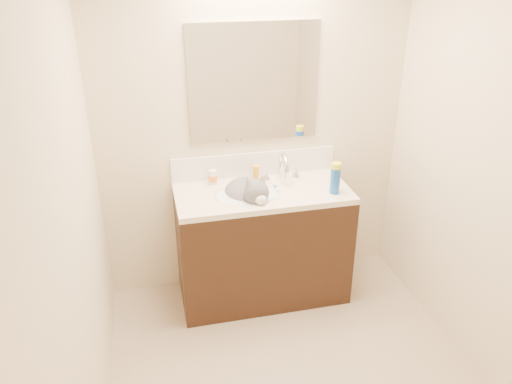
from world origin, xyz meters
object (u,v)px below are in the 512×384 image
vanity_cabinet (262,246)px  amber_bottle (256,173)px  cat (249,195)px  pill_bottle (213,177)px  faucet (283,169)px  silver_jar (256,175)px  basin (247,203)px  spray_can (335,181)px

vanity_cabinet → amber_bottle: amber_bottle is taller
cat → pill_bottle: (-0.22, 0.19, 0.07)m
faucet → silver_jar: (-0.18, 0.07, -0.06)m
basin → amber_bottle: amber_bottle is taller
vanity_cabinet → pill_bottle: pill_bottle is taller
spray_can → basin: bearing=169.1°
silver_jar → basin: bearing=-116.4°
vanity_cabinet → spray_can: (0.47, -0.14, 0.54)m
vanity_cabinet → pill_bottle: bearing=149.4°
faucet → cat: (-0.28, -0.14, -0.11)m
basin → faucet: 0.38m
cat → amber_bottle: size_ratio=4.24×
basin → faucet: bearing=29.1°
basin → pill_bottle: (-0.20, 0.22, 0.12)m
cat → vanity_cabinet: bearing=-8.9°
cat → amber_bottle: cat is taller
basin → spray_can: (0.59, -0.11, 0.16)m
vanity_cabinet → pill_bottle: 0.62m
vanity_cabinet → basin: 0.40m
basin → pill_bottle: bearing=132.1°
vanity_cabinet → silver_jar: size_ratio=20.41×
basin → amber_bottle: bearing=61.5°
spray_can → vanity_cabinet: bearing=162.9°
cat → silver_jar: size_ratio=8.05×
vanity_cabinet → silver_jar: silver_jar is taller
basin → cat: bearing=52.7°
cat → spray_can: 0.59m
cat → pill_bottle: size_ratio=4.54×
basin → spray_can: 0.62m
cat → amber_bottle: bearing=51.6°
basin → cat: 0.06m
pill_bottle → vanity_cabinet: bearing=-30.6°
faucet → silver_jar: bearing=158.1°
spray_can → silver_jar: bearing=142.9°
basin → amber_bottle: (0.11, 0.21, 0.13)m
pill_bottle → silver_jar: size_ratio=1.77×
vanity_cabinet → cat: size_ratio=2.54×
basin → spray_can: size_ratio=2.48×
basin → silver_jar: silver_jar is taller
pill_bottle → silver_jar: pill_bottle is taller
spray_can → faucet: bearing=135.5°
faucet → spray_can: bearing=-44.5°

